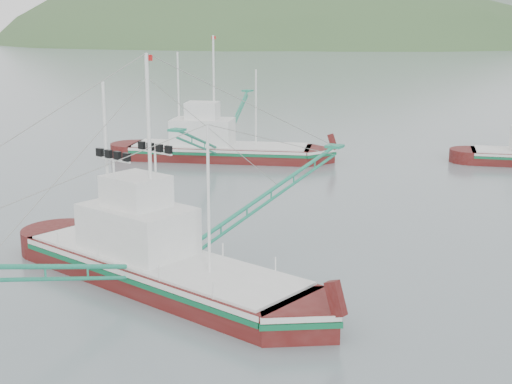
% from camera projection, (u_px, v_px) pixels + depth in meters
% --- Properties ---
extents(ground, '(1200.00, 1200.00, 0.00)m').
position_uv_depth(ground, '(196.00, 287.00, 32.45)').
color(ground, slate).
rests_on(ground, ground).
extents(main_boat, '(15.94, 27.51, 11.30)m').
position_uv_depth(main_boat, '(158.00, 241.00, 32.41)').
color(main_boat, '#4A0E0C').
rests_on(main_boat, ground).
extents(bg_boat_left, '(16.27, 27.71, 11.55)m').
position_uv_depth(bg_boat_left, '(219.00, 135.00, 62.12)').
color(bg_boat_left, '#4A0E0C').
rests_on(bg_boat_left, ground).
extents(headland_left, '(448.00, 308.00, 210.00)m').
position_uv_depth(headland_left, '(258.00, 43.00, 423.94)').
color(headland_left, '#37572D').
rests_on(headland_left, ground).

